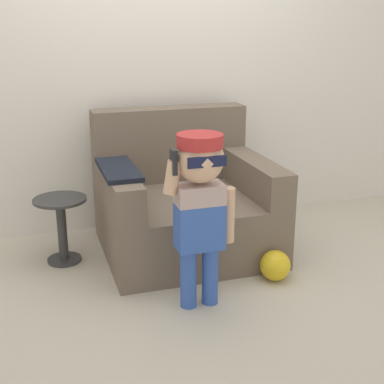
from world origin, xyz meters
name	(u,v)px	position (x,y,z in m)	size (l,w,h in m)	color
ground_plane	(186,261)	(0.00, 0.00, 0.00)	(10.00, 10.00, 0.00)	#BCB29E
wall_back	(153,55)	(0.00, 0.82, 1.30)	(10.00, 0.05, 2.60)	silver
armchair	(183,204)	(0.06, 0.24, 0.33)	(1.14, 1.03, 0.94)	#6B5B4C
person_child	(200,195)	(-0.09, -0.56, 0.66)	(0.40, 0.30, 0.99)	#3356AD
side_table	(62,223)	(-0.78, 0.26, 0.27)	(0.35, 0.35, 0.44)	#333333
toy_ball	(275,265)	(0.46, -0.42, 0.10)	(0.19, 0.19, 0.19)	yellow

